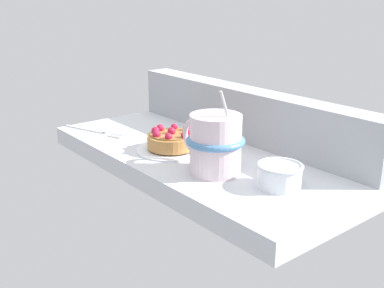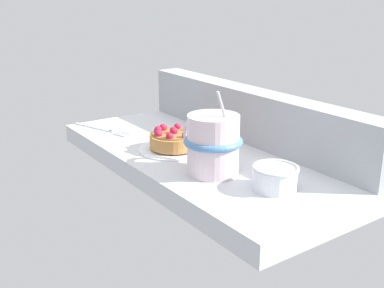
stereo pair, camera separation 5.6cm
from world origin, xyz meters
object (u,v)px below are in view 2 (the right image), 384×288
Objects in this scene: raspberry_tart at (174,139)px; sugar_bowl at (275,177)px; coffee_mug at (212,144)px; dessert_fork at (102,129)px; dessert_plate at (174,148)px.

raspberry_tart reaches higher than sugar_bowl.
dessert_fork is (-35.12, -4.58, -4.96)cm from coffee_mug.
dessert_plate is 21.84cm from dessert_fork.
raspberry_tart reaches higher than dessert_plate.
dessert_plate and dessert_fork have the same top height.
raspberry_tart is (-0.01, -0.01, 1.94)cm from dessert_plate.
coffee_mug reaches higher than sugar_bowl.
dessert_fork is 2.19× the size of sugar_bowl.
coffee_mug is at bearing -5.01° from dessert_plate.
raspberry_tart is at bearing -136.69° from dessert_plate.
coffee_mug reaches higher than dessert_plate.
coffee_mug is 35.76cm from dessert_fork.
raspberry_tart is 25.63cm from sugar_bowl.
coffee_mug is (14.08, -1.22, 3.02)cm from raspberry_tart.
dessert_plate is at bearing -174.17° from sugar_bowl.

